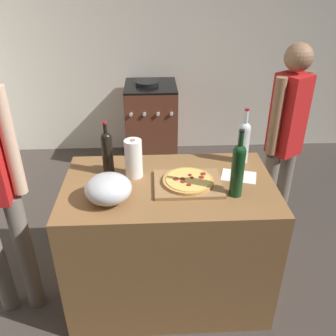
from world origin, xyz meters
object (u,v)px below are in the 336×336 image
Objects in this scene: paper_towel_roll at (134,159)px; wine_bottle_dark at (244,140)px; wine_bottle_green at (238,168)px; mixing_bowl at (108,189)px; stove at (151,124)px; wine_bottle_amber at (107,151)px; person_in_red at (284,139)px; pizza at (188,181)px.

wine_bottle_dark is (0.71, 0.16, 0.03)m from paper_towel_roll.
wine_bottle_green is 0.42m from wine_bottle_dark.
mixing_bowl is 1.05× the size of paper_towel_roll.
stove is at bearing 86.50° from paper_towel_roll.
wine_bottle_green reaches higher than wine_bottle_amber.
paper_towel_roll is 1.20m from person_in_red.
mixing_bowl is at bearing -153.10° from wine_bottle_dark.
wine_bottle_amber is at bearing -161.91° from person_in_red.
wine_bottle_green is 1.17× the size of wine_bottle_amber.
wine_bottle_dark reaches higher than paper_towel_roll.
mixing_bowl is 0.75× the size of wine_bottle_amber.
mixing_bowl is (-0.45, -0.14, 0.05)m from pizza.
pizza is at bearing -143.19° from person_in_red.
pizza is at bearing -19.45° from wine_bottle_amber.
person_in_red reaches higher than mixing_bowl.
paper_towel_roll reaches higher than pizza.
wine_bottle_dark is 0.39× the size of stove.
wine_bottle_dark is (0.13, 0.40, -0.02)m from wine_bottle_green.
wine_bottle_dark is at bearing -142.67° from person_in_red.
wine_bottle_amber is (-0.87, -0.11, -0.00)m from wine_bottle_dark.
pizza is 2.06m from stove.
mixing_bowl is 0.30m from paper_towel_roll.
wine_bottle_amber is (-0.48, 0.17, 0.12)m from pizza.
wine_bottle_dark is 0.51m from person_in_red.
wine_bottle_amber is (-0.03, 0.31, 0.07)m from mixing_bowl.
wine_bottle_green is 2.24m from stove.
wine_bottle_amber reaches higher than mixing_bowl.
mixing_bowl is 0.32m from wine_bottle_amber.
wine_bottle_amber is at bearing -98.55° from stove.
wine_bottle_green is 0.88m from person_in_red.
wine_bottle_dark is at bearing 26.90° from mixing_bowl.
person_in_red reaches higher than wine_bottle_green.
mixing_bowl is 0.72m from wine_bottle_green.
stove is (-0.21, 1.99, -0.46)m from pizza.
stove is (0.27, 1.82, -0.58)m from wine_bottle_amber.
wine_bottle_amber is at bearing 95.51° from mixing_bowl.
paper_towel_roll is at bearing 158.64° from pizza.
mixing_bowl is at bearing -84.49° from wine_bottle_amber.
wine_bottle_amber is at bearing -172.61° from wine_bottle_dark.
wine_bottle_amber reaches higher than pizza.
person_in_red is (0.78, 0.58, -0.01)m from pizza.
pizza is 1.23× the size of paper_towel_roll.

